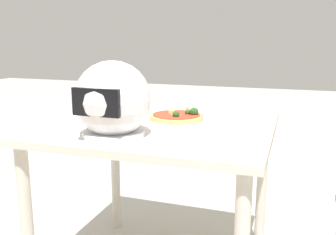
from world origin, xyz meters
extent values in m
cube|color=beige|center=(0.00, 0.00, 0.72)|extent=(0.93, 0.87, 0.03)
cylinder|color=beige|center=(-0.41, -0.37, 0.35)|extent=(0.05, 0.05, 0.71)
cylinder|color=beige|center=(0.41, -0.37, 0.35)|extent=(0.05, 0.05, 0.71)
cylinder|color=beige|center=(0.41, 0.37, 0.35)|extent=(0.05, 0.05, 0.71)
cylinder|color=white|center=(-0.06, -0.03, 0.74)|extent=(0.29, 0.29, 0.01)
cylinder|color=tan|center=(-0.06, -0.03, 0.76)|extent=(0.23, 0.23, 0.02)
cylinder|color=red|center=(-0.06, -0.03, 0.77)|extent=(0.20, 0.20, 0.00)
sphere|color=#234C1E|center=(-0.11, -0.05, 0.78)|extent=(0.02, 0.02, 0.02)
sphere|color=#234C1E|center=(-0.14, -0.05, 0.78)|extent=(0.04, 0.04, 0.04)
sphere|color=#234C1E|center=(-0.08, 0.01, 0.78)|extent=(0.03, 0.03, 0.03)
cylinder|color=#E0D172|center=(-0.09, -0.11, 0.78)|extent=(0.02, 0.02, 0.02)
cylinder|color=#E0D172|center=(-0.05, -0.02, 0.78)|extent=(0.02, 0.02, 0.02)
cylinder|color=#E0D172|center=(-0.04, -0.04, 0.78)|extent=(0.02, 0.02, 0.01)
sphere|color=silver|center=(0.08, 0.27, 0.87)|extent=(0.27, 0.27, 0.27)
cylinder|color=silver|center=(0.08, 0.27, 0.75)|extent=(0.22, 0.22, 0.02)
cube|color=black|center=(0.08, 0.39, 0.88)|extent=(0.17, 0.02, 0.09)
camera|label=1|loc=(-0.53, 1.45, 1.08)|focal=40.07mm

